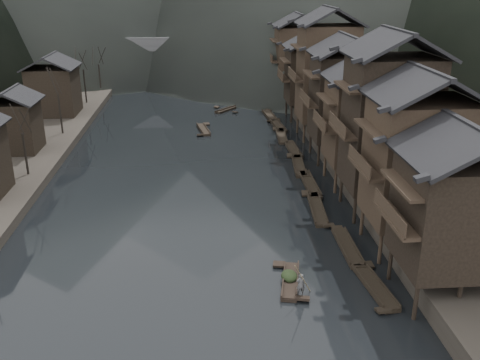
{
  "coord_description": "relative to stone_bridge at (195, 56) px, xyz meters",
  "views": [
    {
      "loc": [
        1.19,
        -37.89,
        20.35
      ],
      "look_at": [
        4.55,
        8.34,
        2.5
      ],
      "focal_mm": 40.0,
      "sensor_mm": 36.0,
      "label": 1
    }
  ],
  "objects": [
    {
      "name": "water",
      "position": [
        0.0,
        -72.0,
        -5.11
      ],
      "size": [
        300.0,
        300.0,
        0.0
      ],
      "primitive_type": "plane",
      "color": "black",
      "rests_on": "ground"
    },
    {
      "name": "cargo_heap",
      "position": [
        7.04,
        -77.42,
        -4.32
      ],
      "size": [
        1.16,
        1.52,
        0.7
      ],
      "primitive_type": "ellipsoid",
      "color": "black",
      "rests_on": "hero_sampan"
    },
    {
      "name": "stilt_houses",
      "position": [
        17.28,
        -52.41,
        3.94
      ],
      "size": [
        9.0,
        67.6,
        16.91
      ],
      "color": "black",
      "rests_on": "ground"
    },
    {
      "name": "right_bank",
      "position": [
        35.0,
        -32.0,
        -4.21
      ],
      "size": [
        40.0,
        200.0,
        1.8
      ],
      "primitive_type": "cube",
      "color": "#2D2823",
      "rests_on": "ground"
    },
    {
      "name": "bamboo_pole",
      "position": [
        7.67,
        -79.46,
        -1.36
      ],
      "size": [
        1.7,
        1.84,
        3.41
      ],
      "primitive_type": "cylinder",
      "rotation": [
        0.62,
        0.0,
        -0.74
      ],
      "color": "#8C7A51",
      "rests_on": "boatman"
    },
    {
      "name": "stone_bridge",
      "position": [
        0.0,
        0.0,
        0.0
      ],
      "size": [
        40.0,
        6.0,
        9.0
      ],
      "color": "#4C4C4F",
      "rests_on": "ground"
    },
    {
      "name": "moored_sampans",
      "position": [
        11.99,
        -53.88,
        -4.91
      ],
      "size": [
        3.04,
        55.24,
        0.47
      ],
      "color": "black",
      "rests_on": "water"
    },
    {
      "name": "boatman",
      "position": [
        7.47,
        -79.46,
        -3.87
      ],
      "size": [
        0.61,
        0.42,
        1.61
      ],
      "primitive_type": "imported",
      "rotation": [
        0.0,
        0.0,
        3.2
      ],
      "color": "#545457",
      "rests_on": "hero_sampan"
    },
    {
      "name": "hero_sampan",
      "position": [
        7.09,
        -77.66,
        -4.91
      ],
      "size": [
        2.05,
        5.33,
        0.44
      ],
      "color": "black",
      "rests_on": "water"
    },
    {
      "name": "bare_trees",
      "position": [
        -17.0,
        -44.58,
        1.27
      ],
      "size": [
        3.79,
        73.13,
        7.58
      ],
      "color": "black",
      "rests_on": "left_bank"
    },
    {
      "name": "left_houses",
      "position": [
        -20.5,
        -51.88,
        0.55
      ],
      "size": [
        8.1,
        53.2,
        8.73
      ],
      "color": "black",
      "rests_on": "left_bank"
    },
    {
      "name": "midriver_boats",
      "position": [
        2.94,
        -32.57,
        -4.91
      ],
      "size": [
        6.54,
        16.85,
        0.45
      ],
      "color": "black",
      "rests_on": "water"
    }
  ]
}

